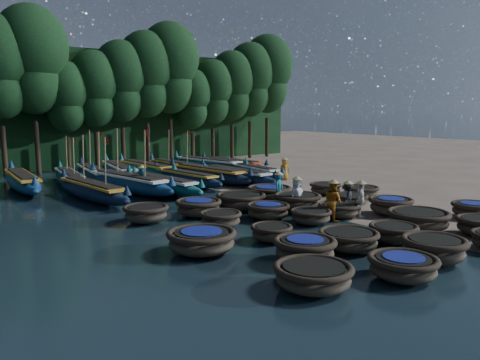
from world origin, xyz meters
TOP-DOWN VIEW (x-y plane):
  - ground at (0.00, 0.00)m, footprint 120.00×120.00m
  - foliage_wall at (0.00, 23.50)m, footprint 40.00×3.00m
  - coracle_0 at (-7.10, -8.83)m, footprint 2.71×2.71m
  - coracle_1 at (-4.44, -9.90)m, footprint 2.35×2.35m
  - coracle_2 at (-2.28, -9.62)m, footprint 2.32×2.32m
  - coracle_4 at (2.33, -8.88)m, footprint 1.81×1.81m
  - coracle_5 at (-5.62, -7.05)m, footprint 2.09×2.09m
  - coracle_6 at (-3.41, -7.03)m, footprint 2.16×2.16m
  - coracle_7 at (-1.34, -7.46)m, footprint 1.98×1.98m
  - coracle_8 at (1.06, -6.99)m, footprint 2.61×2.61m
  - coracle_9 at (5.18, -7.22)m, footprint 2.23×2.23m
  - coracle_10 at (-7.72, -4.14)m, footprint 2.92×2.92m
  - coracle_11 at (-4.80, -4.49)m, footprint 1.65×1.65m
  - coracle_12 at (-1.66, -3.53)m, footprint 1.81×1.81m
  - coracle_13 at (0.32, -3.41)m, footprint 1.95×1.95m
  - coracle_14 at (2.67, -4.57)m, footprint 2.10×2.10m
  - coracle_15 at (-5.16, -1.66)m, footprint 2.07×2.07m
  - coracle_16 at (-2.55, -1.71)m, footprint 2.00×2.00m
  - coracle_17 at (-0.21, -1.23)m, footprint 2.68×2.68m
  - coracle_18 at (2.70, -2.11)m, footprint 2.25×2.25m
  - coracle_19 at (4.95, -1.03)m, footprint 2.19×2.19m
  - coracle_20 at (-7.21, 1.14)m, footprint 2.26×2.26m
  - coracle_21 at (-4.73, 0.72)m, footprint 2.20×2.20m
  - coracle_22 at (-2.31, 0.62)m, footprint 2.83×2.83m
  - coracle_23 at (0.17, 1.30)m, footprint 2.91×2.91m
  - coracle_24 at (4.27, 0.97)m, footprint 2.01×2.01m
  - long_boat_2 at (-7.26, 7.53)m, footprint 2.02×8.33m
  - long_boat_3 at (-4.66, 8.58)m, footprint 2.74×8.89m
  - long_boat_4 at (-3.17, 7.21)m, footprint 2.07×8.11m
  - long_boat_5 at (-0.51, 8.79)m, footprint 1.91×7.51m
  - long_boat_6 at (1.36, 9.03)m, footprint 2.53×8.38m
  - long_boat_7 at (2.61, 7.53)m, footprint 1.77×8.02m
  - long_boat_8 at (5.12, 8.73)m, footprint 2.01×7.35m
  - long_boat_10 at (-9.51, 13.29)m, footprint 2.09×8.68m
  - long_boat_11 at (-6.58, 13.48)m, footprint 2.30×7.50m
  - long_boat_12 at (-4.78, 14.00)m, footprint 2.51×8.19m
  - long_boat_13 at (-2.81, 14.24)m, footprint 2.88×8.48m
  - long_boat_14 at (-0.78, 14.14)m, footprint 1.75×8.50m
  - long_boat_15 at (1.68, 13.92)m, footprint 1.65×7.98m
  - long_boat_16 at (4.56, 13.71)m, footprint 2.85×8.44m
  - long_boat_17 at (6.17, 12.62)m, footprint 2.09×7.92m
  - fisherman_0 at (-0.48, -1.44)m, footprint 0.88×0.63m
  - fisherman_1 at (-0.37, -0.03)m, footprint 0.76×0.64m
  - fisherman_2 at (-0.41, -3.68)m, footprint 0.81×0.97m
  - fisherman_3 at (1.33, -3.07)m, footprint 1.13×0.97m
  - fisherman_4 at (1.00, -4.11)m, footprint 0.99×0.98m
  - fisherman_5 at (-4.28, 7.47)m, footprint 1.58×0.62m
  - fisherman_6 at (6.23, 6.59)m, footprint 0.88×0.75m
  - tree_4 at (-6.80, 20.00)m, footprint 5.34×5.34m
  - tree_5 at (-4.50, 20.00)m, footprint 3.68×3.68m
  - tree_6 at (-2.20, 20.00)m, footprint 4.09×4.09m
  - tree_7 at (0.10, 20.00)m, footprint 4.51×4.51m
  - tree_8 at (2.40, 20.00)m, footprint 4.92×4.92m
  - tree_9 at (4.70, 20.00)m, footprint 5.34×5.34m
  - tree_10 at (7.00, 20.00)m, footprint 3.68×3.68m
  - tree_11 at (9.30, 20.00)m, footprint 4.09×4.09m
  - tree_12 at (11.60, 20.00)m, footprint 4.51×4.51m
  - tree_13 at (13.90, 20.00)m, footprint 4.92×4.92m
  - tree_14 at (16.20, 20.00)m, footprint 5.34×5.34m

SIDE VIEW (x-z plane):
  - ground at x=0.00m, z-range 0.00..0.00m
  - coracle_11 at x=-4.80m, z-range 0.05..0.68m
  - coracle_18 at x=2.70m, z-range 0.05..0.69m
  - coracle_12 at x=-1.66m, z-range 0.05..0.69m
  - coracle_13 at x=0.32m, z-range 0.05..0.70m
  - coracle_24 at x=4.27m, z-range 0.05..0.71m
  - coracle_19 at x=4.95m, z-range 0.05..0.73m
  - coracle_15 at x=-5.16m, z-range 0.05..0.75m
  - coracle_9 at x=5.18m, z-range 0.05..0.75m
  - coracle_6 at x=-3.41m, z-range 0.05..0.76m
  - coracle_7 at x=-1.34m, z-range 0.05..0.77m
  - coracle_1 at x=-4.44m, z-range 0.06..0.77m
  - coracle_4 at x=2.33m, z-range 0.05..0.78m
  - coracle_16 at x=-2.55m, z-range 0.06..0.78m
  - coracle_0 at x=-7.10m, z-range 0.05..0.79m
  - coracle_20 at x=-7.21m, z-range 0.05..0.81m
  - coracle_21 at x=-4.73m, z-range 0.06..0.85m
  - coracle_14 at x=2.67m, z-range 0.06..0.87m
  - coracle_10 at x=-7.72m, z-range 0.06..0.88m
  - coracle_8 at x=1.06m, z-range 0.06..0.89m
  - coracle_22 at x=-2.31m, z-range 0.06..0.90m
  - coracle_5 at x=-5.62m, z-range 0.07..0.89m
  - coracle_17 at x=-0.21m, z-range 0.06..0.91m
  - coracle_2 at x=-2.28m, z-range 0.06..0.91m
  - coracle_23 at x=0.17m, z-range 0.07..0.91m
  - long_boat_8 at x=5.12m, z-range -0.16..1.15m
  - long_boat_5 at x=-0.51m, z-range -0.16..1.17m
  - long_boat_11 at x=-6.58m, z-range -1.10..2.12m
  - long_boat_17 at x=6.17m, z-range -0.17..1.23m
  - long_boat_15 at x=1.68m, z-range -1.16..2.23m
  - long_boat_7 at x=2.61m, z-range -0.17..1.24m
  - long_boat_4 at x=-3.17m, z-range -0.17..1.26m
  - long_boat_12 at x=-4.78m, z-range -1.20..2.31m
  - long_boat_2 at x=-7.26m, z-range -1.21..2.33m
  - long_boat_6 at x=1.36m, z-range -0.18..1.31m
  - long_boat_14 at x=-0.78m, z-range -0.18..1.32m
  - long_boat_16 at x=4.56m, z-range -0.18..1.32m
  - long_boat_13 at x=-2.81m, z-range -0.18..1.33m
  - long_boat_10 at x=-9.51m, z-range -0.18..1.35m
  - long_boat_3 at x=-4.66m, z-range -1.30..2.51m
  - fisherman_3 at x=1.33m, z-range -0.05..1.66m
  - fisherman_6 at x=6.23m, z-range -0.03..1.69m
  - fisherman_5 at x=-4.28m, z-range -0.07..1.80m
  - fisherman_0 at x=-0.48m, z-range -0.04..1.85m
  - fisherman_4 at x=1.00m, z-range -0.04..1.84m
  - fisherman_2 at x=-0.41m, z-range -0.06..1.94m
  - fisherman_1 at x=-0.37m, z-range -0.01..1.96m
  - foliage_wall at x=0.00m, z-range 0.00..10.00m
  - tree_5 at x=-4.50m, z-range 1.63..10.31m
  - tree_10 at x=7.00m, z-range 1.63..10.31m
  - tree_6 at x=-2.20m, z-range 1.82..11.47m
  - tree_11 at x=9.30m, z-range 1.82..11.47m
  - tree_7 at x=0.10m, z-range 2.01..12.64m
  - tree_12 at x=11.60m, z-range 2.01..12.64m
  - tree_8 at x=2.40m, z-range 2.19..13.80m
  - tree_13 at x=13.90m, z-range 2.19..13.80m
  - tree_4 at x=-6.80m, z-range 2.38..14.96m
  - tree_9 at x=4.70m, z-range 2.38..14.96m
  - tree_14 at x=16.20m, z-range 2.38..14.96m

